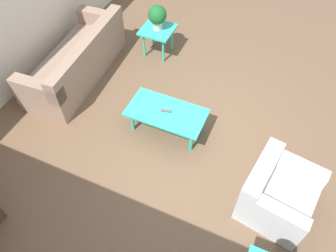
{
  "coord_description": "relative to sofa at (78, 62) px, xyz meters",
  "views": [
    {
      "loc": [
        -0.95,
        2.79,
        3.98
      ],
      "look_at": [
        0.17,
        0.27,
        0.55
      ],
      "focal_mm": 35.0,
      "sensor_mm": 36.0,
      "label": 1
    }
  ],
  "objects": [
    {
      "name": "potted_plant",
      "position": [
        -0.99,
        -1.13,
        0.48
      ],
      "size": [
        0.32,
        0.32,
        0.44
      ],
      "color": "#B2ADA3",
      "rests_on": "side_table_plant"
    },
    {
      "name": "side_table_plant",
      "position": [
        -0.99,
        -1.13,
        0.15
      ],
      "size": [
        0.57,
        0.57,
        0.53
      ],
      "color": "#2DB79E",
      "rests_on": "ground_plane"
    },
    {
      "name": "ground_plane",
      "position": [
        -2.24,
        0.59,
        -0.3
      ],
      "size": [
        14.0,
        14.0,
        0.0
      ],
      "primitive_type": "plane",
      "color": "brown"
    },
    {
      "name": "sofa",
      "position": [
        0.0,
        0.0,
        0.0
      ],
      "size": [
        0.97,
        2.23,
        0.82
      ],
      "rotation": [
        0.0,
        0.0,
        1.63
      ],
      "color": "gray",
      "rests_on": "ground_plane"
    },
    {
      "name": "coffee_table",
      "position": [
        -1.9,
        0.52,
        0.07
      ],
      "size": [
        1.15,
        0.6,
        0.42
      ],
      "color": "#2DB79E",
      "rests_on": "ground_plane"
    },
    {
      "name": "remote_control",
      "position": [
        -1.89,
        0.52,
        0.12
      ],
      "size": [
        0.16,
        0.08,
        0.02
      ],
      "color": "#4C4C51",
      "rests_on": "coffee_table"
    },
    {
      "name": "armchair",
      "position": [
        -3.65,
        1.12,
        -0.0
      ],
      "size": [
        0.92,
        0.98,
        0.74
      ],
      "rotation": [
        0.0,
        0.0,
        -1.73
      ],
      "color": "silver",
      "rests_on": "ground_plane"
    }
  ]
}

